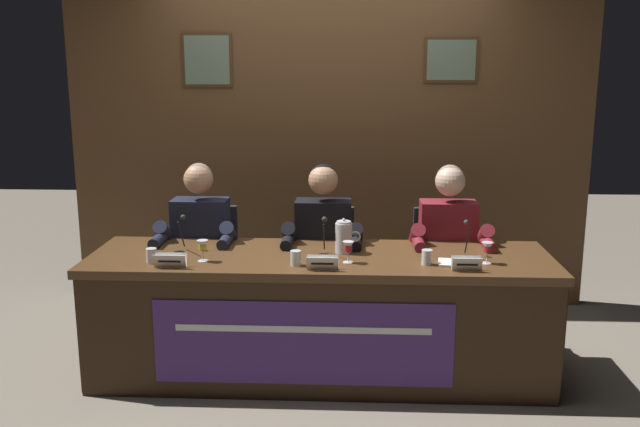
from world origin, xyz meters
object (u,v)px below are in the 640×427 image
(nameplate_right, at_px, (467,264))
(document_stack_right, at_px, (457,263))
(panelist_center, at_px, (323,245))
(panelist_right, at_px, (449,246))
(panelist_left, at_px, (199,243))
(juice_glass_right, at_px, (487,249))
(juice_glass_left, at_px, (203,247))
(water_cup_left, at_px, (151,256))
(water_pitcher_central, at_px, (344,237))
(nameplate_left, at_px, (170,261))
(microphone_center, at_px, (324,244))
(water_cup_center, at_px, (296,259))
(microphone_left, at_px, (181,241))
(microphone_right, at_px, (468,247))
(chair_left, at_px, (207,275))
(chair_right, at_px, (443,278))
(conference_table, at_px, (319,300))
(juice_glass_center, at_px, (348,248))
(water_cup_right, at_px, (427,258))
(chair_center, at_px, (324,276))
(nameplate_center, at_px, (322,263))

(nameplate_right, height_order, document_stack_right, nameplate_right)
(panelist_center, relative_size, panelist_right, 1.00)
(panelist_left, bearing_deg, juice_glass_right, -16.08)
(juice_glass_left, relative_size, water_cup_left, 1.46)
(nameplate_right, xyz_separation_m, water_pitcher_central, (-0.67, 0.34, 0.05))
(nameplate_left, distance_m, microphone_center, 0.88)
(juice_glass_right, bearing_deg, nameplate_left, -174.81)
(nameplate_right, bearing_deg, water_cup_center, 176.48)
(panelist_left, relative_size, microphone_center, 5.61)
(microphone_left, distance_m, document_stack_right, 1.61)
(microphone_right, bearing_deg, chair_left, 159.18)
(chair_right, bearing_deg, microphone_center, -143.10)
(juice_glass_right, bearing_deg, chair_left, 158.11)
(conference_table, bearing_deg, panelist_right, 30.60)
(nameplate_left, relative_size, water_cup_center, 2.10)
(microphone_left, relative_size, panelist_center, 0.18)
(juice_glass_center, xyz_separation_m, microphone_center, (-0.14, 0.13, -0.01))
(panelist_right, relative_size, water_cup_right, 14.27)
(juice_glass_center, bearing_deg, microphone_center, 136.77)
(nameplate_left, height_order, water_pitcher_central, water_pitcher_central)
(juice_glass_right, bearing_deg, microphone_left, 175.67)
(panelist_left, xyz_separation_m, document_stack_right, (1.58, -0.52, 0.04))
(water_pitcher_central, bearing_deg, microphone_left, -176.48)
(nameplate_right, height_order, water_pitcher_central, water_pitcher_central)
(conference_table, height_order, chair_right, chair_right)
(chair_left, xyz_separation_m, microphone_right, (1.65, -0.63, 0.39))
(chair_center, xyz_separation_m, water_cup_right, (0.61, -0.74, 0.35))
(water_cup_center, relative_size, document_stack_right, 0.38)
(chair_center, xyz_separation_m, document_stack_right, (0.78, -0.72, 0.32))
(microphone_left, bearing_deg, panelist_right, 12.78)
(water_cup_center, bearing_deg, nameplate_left, -174.00)
(chair_left, xyz_separation_m, panelist_center, (0.80, -0.20, 0.28))
(nameplate_left, bearing_deg, water_cup_right, 5.02)
(water_cup_center, distance_m, document_stack_right, 0.91)
(microphone_right, distance_m, document_stack_right, 0.13)
(nameplate_center, xyz_separation_m, panelist_right, (0.78, 0.67, -0.08))
(panelist_left, bearing_deg, chair_center, 13.88)
(water_cup_left, height_order, chair_center, chair_center)
(nameplate_left, height_order, nameplate_right, same)
(chair_center, relative_size, water_pitcher_central, 4.22)
(panelist_left, bearing_deg, water_cup_center, -41.02)
(microphone_center, distance_m, microphone_right, 0.83)
(chair_center, bearing_deg, microphone_center, -87.77)
(nameplate_center, height_order, nameplate_right, same)
(panelist_right, height_order, document_stack_right, panelist_right)
(document_stack_right, bearing_deg, panelist_left, 161.82)
(chair_left, height_order, panelist_right, panelist_right)
(nameplate_right, bearing_deg, water_cup_right, 151.62)
(nameplate_center, bearing_deg, microphone_center, 90.92)
(water_cup_center, xyz_separation_m, chair_right, (0.93, 0.79, -0.35))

